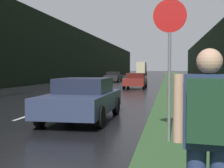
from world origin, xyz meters
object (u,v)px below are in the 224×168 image
at_px(delivery_truck, 142,68).
at_px(stop_sign, 170,54).
at_px(hitchhiker_with_backpack, 208,136).
at_px(car_passing_near, 83,98).
at_px(car_passing_far, 135,81).
at_px(car_oncoming, 113,77).

bearing_deg(delivery_truck, stop_sign, -84.90).
height_order(hitchhiker_with_backpack, car_passing_near, hitchhiker_with_backpack).
bearing_deg(car_passing_far, car_oncoming, -72.12).
xyz_separation_m(hitchhiker_with_backpack, delivery_truck, (-7.36, 83.04, 0.82)).
xyz_separation_m(stop_sign, car_passing_near, (-2.79, 2.80, -1.31)).
bearing_deg(car_passing_far, stop_sign, 97.93).
distance_m(car_passing_near, car_oncoming, 30.67).
relative_size(hitchhiker_with_backpack, car_oncoming, 0.41).
bearing_deg(car_passing_near, hitchhiker_with_backpack, 113.90).
height_order(car_passing_near, car_oncoming, car_passing_near).
relative_size(hitchhiker_with_backpack, delivery_truck, 0.22).
bearing_deg(car_oncoming, car_passing_far, -72.12).
relative_size(stop_sign, car_passing_near, 0.72).
xyz_separation_m(stop_sign, car_passing_far, (-2.79, 20.02, -1.34)).
relative_size(stop_sign, hitchhiker_with_backpack, 1.75).
xyz_separation_m(stop_sign, car_oncoming, (-7.03, 33.17, -1.33)).
height_order(stop_sign, delivery_truck, delivery_truck).
height_order(car_oncoming, delivery_truck, delivery_truck).
xyz_separation_m(hitchhiker_with_backpack, car_passing_near, (-3.11, 7.02, -0.36)).
xyz_separation_m(car_passing_near, car_passing_far, (-0.00, 17.23, -0.02)).
xyz_separation_m(stop_sign, hitchhiker_with_backpack, (0.32, -4.23, -0.95)).
height_order(stop_sign, car_passing_far, stop_sign).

